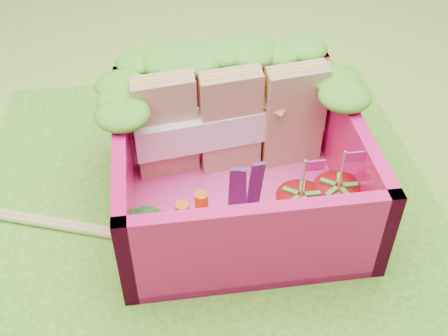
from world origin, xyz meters
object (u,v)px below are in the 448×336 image
(strawberry_left, at_px, (299,213))
(strawberry_right, at_px, (335,205))
(chopsticks, at_px, (17,217))
(broccoli, at_px, (150,221))
(bento_box, at_px, (238,163))
(sandwich_stack, at_px, (232,121))

(strawberry_left, height_order, strawberry_right, strawberry_right)
(chopsticks, bearing_deg, broccoli, -23.71)
(strawberry_right, bearing_deg, strawberry_left, -171.09)
(bento_box, distance_m, strawberry_left, 0.44)
(chopsticks, bearing_deg, sandwich_stack, 12.31)
(strawberry_left, bearing_deg, chopsticks, 167.34)
(bento_box, relative_size, strawberry_left, 2.62)
(strawberry_left, bearing_deg, bento_box, 129.14)
(bento_box, relative_size, broccoli, 3.84)
(strawberry_left, relative_size, chopsticks, 0.22)
(broccoli, relative_size, chopsticks, 0.15)
(chopsticks, bearing_deg, strawberry_left, -12.66)
(broccoli, bearing_deg, strawberry_left, -0.99)
(bento_box, bearing_deg, strawberry_left, -50.86)
(sandwich_stack, distance_m, chopsticks, 1.32)
(bento_box, distance_m, sandwich_stack, 0.29)
(strawberry_right, relative_size, chopsticks, 0.22)
(strawberry_left, distance_m, chopsticks, 1.55)
(strawberry_right, height_order, chopsticks, strawberry_right)
(bento_box, bearing_deg, sandwich_stack, 88.91)
(bento_box, xyz_separation_m, broccoli, (-0.50, -0.32, -0.05))
(bento_box, height_order, sandwich_stack, sandwich_stack)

